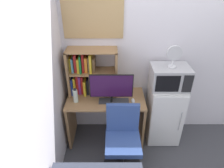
# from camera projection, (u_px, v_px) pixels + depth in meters

# --- Properties ---
(wall_back) EXTENTS (6.40, 0.04, 2.60)m
(wall_back) POSITION_uv_depth(u_px,v_px,m) (201.00, 55.00, 2.82)
(wall_back) COLOR silver
(wall_back) RESTS_ON ground_plane
(wall_left) EXTENTS (0.04, 4.40, 2.60)m
(wall_left) POSITION_uv_depth(u_px,v_px,m) (13.00, 140.00, 1.42)
(wall_left) COLOR silver
(wall_left) RESTS_ON ground_plane
(desk) EXTENTS (1.12, 0.58, 0.76)m
(desk) POSITION_uv_depth(u_px,v_px,m) (105.00, 111.00, 2.95)
(desk) COLOR #997047
(desk) RESTS_ON ground_plane
(hutch_bookshelf) EXTENTS (0.69, 0.30, 0.68)m
(hutch_bookshelf) POSITION_uv_depth(u_px,v_px,m) (86.00, 72.00, 2.79)
(hutch_bookshelf) COLOR #997047
(hutch_bookshelf) RESTS_ON desk
(monitor) EXTENTS (0.58, 0.17, 0.44)m
(monitor) POSITION_uv_depth(u_px,v_px,m) (111.00, 87.00, 2.59)
(monitor) COLOR black
(monitor) RESTS_ON desk
(keyboard) EXTENTS (0.42, 0.13, 0.02)m
(keyboard) POSITION_uv_depth(u_px,v_px,m) (113.00, 101.00, 2.74)
(keyboard) COLOR #333338
(keyboard) RESTS_ON desk
(computer_mouse) EXTENTS (0.05, 0.11, 0.04)m
(computer_mouse) POSITION_uv_depth(u_px,v_px,m) (132.00, 101.00, 2.73)
(computer_mouse) COLOR silver
(computer_mouse) RESTS_ON desk
(water_bottle) EXTENTS (0.07, 0.07, 0.21)m
(water_bottle) POSITION_uv_depth(u_px,v_px,m) (75.00, 96.00, 2.69)
(water_bottle) COLOR silver
(water_bottle) RESTS_ON desk
(mini_fridge) EXTENTS (0.49, 0.49, 0.94)m
(mini_fridge) POSITION_uv_depth(u_px,v_px,m) (163.00, 113.00, 3.00)
(mini_fridge) COLOR white
(mini_fridge) RESTS_ON ground_plane
(microwave) EXTENTS (0.52, 0.38, 0.31)m
(microwave) POSITION_uv_depth(u_px,v_px,m) (169.00, 77.00, 2.68)
(microwave) COLOR #ADADB2
(microwave) RESTS_ON mini_fridge
(desk_fan) EXTENTS (0.20, 0.11, 0.30)m
(desk_fan) POSITION_uv_depth(u_px,v_px,m) (173.00, 55.00, 2.51)
(desk_fan) COLOR silver
(desk_fan) RESTS_ON microwave
(desk_chair) EXTENTS (0.52, 0.52, 0.91)m
(desk_chair) POSITION_uv_depth(u_px,v_px,m) (122.00, 142.00, 2.58)
(desk_chair) COLOR black
(desk_chair) RESTS_ON ground_plane
(wall_corkboard) EXTENTS (0.79, 0.02, 0.50)m
(wall_corkboard) POSITION_uv_depth(u_px,v_px,m) (92.00, 19.00, 2.53)
(wall_corkboard) COLOR tan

